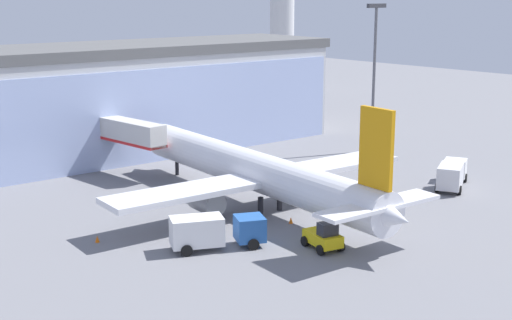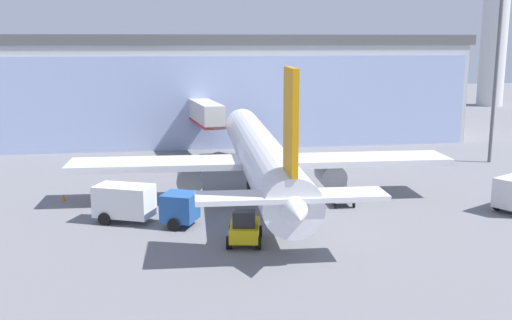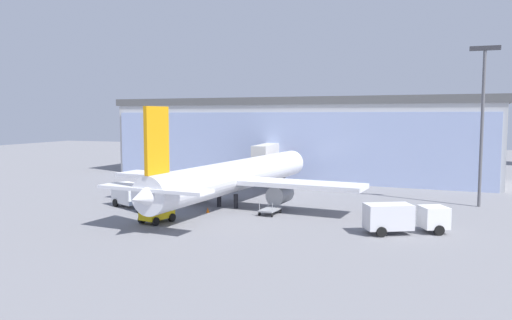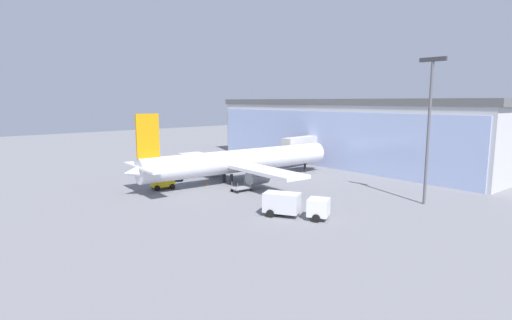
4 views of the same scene
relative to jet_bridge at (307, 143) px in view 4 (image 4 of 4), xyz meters
The scene contains 11 objects.
ground 27.62m from the jet_bridge, 86.05° to the right, with size 240.00×240.00×0.00m, color slate.
terminal_building 10.04m from the jet_bridge, 79.04° to the left, with size 65.38×19.01×13.29m.
jet_bridge is the anchor object (origin of this frame).
apron_light_mast 31.79m from the jet_bridge, 21.31° to the right, with size 3.20×0.40×18.11m.
airplane 19.87m from the jet_bridge, 82.89° to the right, with size 30.90×37.82×11.21m.
catering_truck 26.91m from the jet_bridge, 105.94° to the right, with size 7.52×5.21×2.65m.
fuel_truck 35.42m from the jet_bridge, 51.96° to the right, with size 7.51×5.23×2.65m.
baggage_cart 25.50m from the jet_bridge, 71.31° to the right, with size 1.83×2.92×1.50m.
pushback_tug 31.64m from the jet_bridge, 91.99° to the right, with size 2.80×3.53×2.30m.
safety_cone_nose 25.60m from the jet_bridge, 86.66° to the right, with size 0.36×0.36×0.55m, color orange.
safety_cone_wingtip 23.17m from the jet_bridge, 126.15° to the right, with size 0.36×0.36×0.55m, color orange.
Camera 4 is at (49.04, -33.02, 12.92)m, focal length 28.00 mm.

